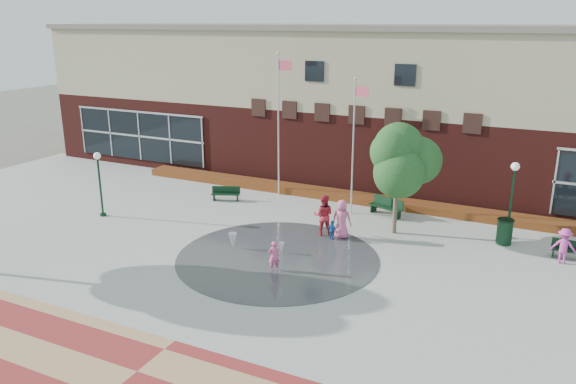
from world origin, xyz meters
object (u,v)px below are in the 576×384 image
at_px(flagpole_right, 354,140).
at_px(bench_left, 226,196).
at_px(child_splash, 274,256).
at_px(flagpole_left, 279,118).
at_px(trash_can, 505,232).

bearing_deg(flagpole_right, bench_left, -154.28).
bearing_deg(bench_left, child_splash, -69.53).
height_order(flagpole_left, trash_can, flagpole_left).
height_order(flagpole_left, child_splash, flagpole_left).
distance_m(flagpole_left, trash_can, 12.91).
height_order(bench_left, child_splash, child_splash).
distance_m(trash_can, child_splash, 10.43).
height_order(flagpole_left, bench_left, flagpole_left).
height_order(flagpole_right, trash_can, flagpole_right).
bearing_deg(child_splash, flagpole_left, -100.91).
bearing_deg(bench_left, trash_can, -22.86).
xyz_separation_m(flagpole_left, bench_left, (-2.18, -2.20, -4.13)).
bearing_deg(trash_can, flagpole_left, 169.89).
xyz_separation_m(flagpole_left, child_splash, (4.30, -9.04, -3.76)).
bearing_deg(flagpole_right, flagpole_left, -176.75).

